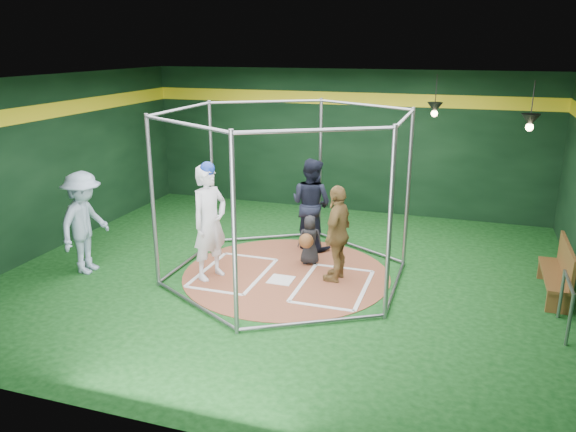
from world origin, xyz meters
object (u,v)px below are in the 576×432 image
(umpire, at_px, (311,204))
(dugout_bench, at_px, (560,270))
(batter_figure, at_px, (210,221))
(visitor_leopard, at_px, (338,233))

(umpire, relative_size, dugout_bench, 1.19)
(batter_figure, bearing_deg, dugout_bench, 10.70)
(batter_figure, height_order, visitor_leopard, batter_figure)
(visitor_leopard, bearing_deg, batter_figure, -67.84)
(batter_figure, xyz_separation_m, visitor_leopard, (2.18, 0.61, -0.18))
(umpire, bearing_deg, batter_figure, 76.78)
(dugout_bench, bearing_deg, batter_figure, -169.30)
(visitor_leopard, relative_size, umpire, 0.93)
(batter_figure, height_order, umpire, batter_figure)
(batter_figure, height_order, dugout_bench, batter_figure)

